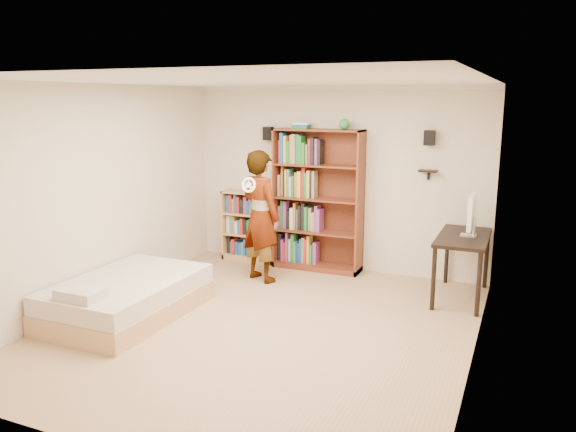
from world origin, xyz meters
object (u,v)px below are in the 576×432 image
at_px(low_bookshelf, 250,226).
at_px(person, 261,216).
at_px(tall_bookshelf, 318,201).
at_px(computer_desk, 461,267).
at_px(daybed, 127,293).

distance_m(low_bookshelf, person, 1.09).
bearing_deg(person, low_bookshelf, -31.62).
xyz_separation_m(tall_bookshelf, computer_desk, (2.13, -0.46, -0.63)).
distance_m(tall_bookshelf, computer_desk, 2.27).
height_order(tall_bookshelf, low_bookshelf, tall_bookshelf).
height_order(tall_bookshelf, person, tall_bookshelf).
relative_size(daybed, person, 1.04).
bearing_deg(low_bookshelf, daybed, -95.73).
relative_size(tall_bookshelf, daybed, 1.10).
height_order(low_bookshelf, daybed, low_bookshelf).
bearing_deg(daybed, person, 64.79).
xyz_separation_m(computer_desk, daybed, (-3.54, -2.17, -0.13)).
distance_m(low_bookshelf, daybed, 2.69).
relative_size(low_bookshelf, computer_desk, 0.90).
distance_m(tall_bookshelf, person, 0.98).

